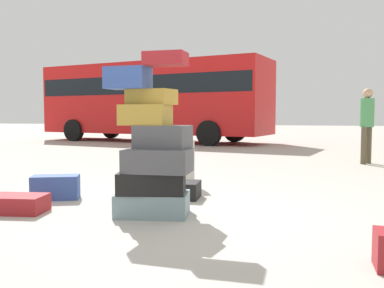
{
  "coord_description": "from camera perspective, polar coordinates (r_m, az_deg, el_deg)",
  "views": [
    {
      "loc": [
        1.23,
        -4.45,
        1.11
      ],
      "look_at": [
        -0.33,
        1.61,
        0.67
      ],
      "focal_mm": 39.49,
      "sensor_mm": 36.0,
      "label": 1
    }
  ],
  "objects": [
    {
      "name": "suitcase_cream_behind_tower",
      "position": [
        6.57,
        -0.76,
        -2.51
      ],
      "size": [
        0.32,
        0.4,
        0.72
      ],
      "primitive_type": "cube",
      "rotation": [
        0.0,
        0.0,
        0.43
      ],
      "color": "beige",
      "rests_on": "ground"
    },
    {
      "name": "parked_bus",
      "position": [
        17.46,
        -5.34,
        6.37
      ],
      "size": [
        9.91,
        4.53,
        3.15
      ],
      "rotation": [
        0.0,
        0.0,
        -0.22
      ],
      "color": "red",
      "rests_on": "ground"
    },
    {
      "name": "suitcase_navy_foreground_near",
      "position": [
        5.83,
        -17.94,
        -5.58
      ],
      "size": [
        0.67,
        0.51,
        0.31
      ],
      "primitive_type": "cube",
      "rotation": [
        0.0,
        0.0,
        0.39
      ],
      "color": "#334F99",
      "rests_on": "ground"
    },
    {
      "name": "suitcase_black_upright_blue",
      "position": [
        5.64,
        -2.3,
        -6.18
      ],
      "size": [
        0.67,
        0.48,
        0.22
      ],
      "primitive_type": "cube",
      "rotation": [
        0.0,
        0.0,
        0.07
      ],
      "color": "black",
      "rests_on": "ground"
    },
    {
      "name": "suitcase_tower",
      "position": [
        4.63,
        -5.35,
        -1.1
      ],
      "size": [
        0.97,
        0.7,
        1.77
      ],
      "color": "gray",
      "rests_on": "ground"
    },
    {
      "name": "ground_plane",
      "position": [
        4.75,
        -0.99,
        -9.47
      ],
      "size": [
        80.0,
        80.0,
        0.0
      ],
      "primitive_type": "plane",
      "color": "#ADA89E"
    },
    {
      "name": "suitcase_maroon_right_side",
      "position": [
        5.21,
        -22.5,
        -7.48
      ],
      "size": [
        0.67,
        0.49,
        0.2
      ],
      "primitive_type": "cube",
      "rotation": [
        0.0,
        0.0,
        0.15
      ],
      "color": "maroon",
      "rests_on": "ground"
    },
    {
      "name": "person_bearded_onlooker",
      "position": [
        10.23,
        22.56,
        3.14
      ],
      "size": [
        0.3,
        0.3,
        1.69
      ],
      "rotation": [
        0.0,
        0.0,
        -2.22
      ],
      "color": "brown",
      "rests_on": "ground"
    }
  ]
}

